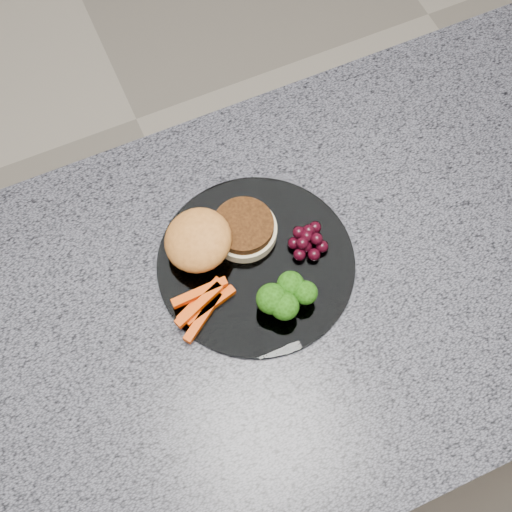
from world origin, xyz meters
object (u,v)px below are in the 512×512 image
(plate, at_px, (256,263))
(burger, at_px, (215,237))
(island_cabinet, at_px, (283,382))
(grape_bunch, at_px, (308,240))

(plate, height_order, burger, burger)
(island_cabinet, relative_size, plate, 4.62)
(plate, distance_m, burger, 0.06)
(island_cabinet, bearing_deg, plate, 122.98)
(island_cabinet, xyz_separation_m, burger, (-0.07, 0.10, 0.50))
(burger, bearing_deg, plate, -52.88)
(island_cabinet, relative_size, burger, 7.68)
(island_cabinet, height_order, burger, burger)
(plate, distance_m, grape_bunch, 0.07)
(island_cabinet, distance_m, plate, 0.48)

